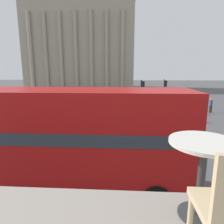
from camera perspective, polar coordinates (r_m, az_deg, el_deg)
double_decker_bus at (r=8.24m, az=-17.30°, el=-6.44°), size 10.86×2.63×4.09m
cafe_dining_table at (r=1.97m, az=24.50°, el=-12.86°), size 0.60×0.60×0.73m
plaza_building_left at (r=57.65m, az=-8.63°, el=17.94°), size 28.38×14.57×22.22m
traffic_light_near at (r=11.65m, az=-8.37°, el=-1.53°), size 0.42×0.24×3.21m
traffic_light_mid at (r=17.84m, az=8.50°, el=4.59°), size 0.42×0.24×3.96m
traffic_light_far at (r=24.05m, az=14.80°, el=5.86°), size 0.42×0.24×3.76m
car_maroon at (r=23.51m, az=16.26°, el=1.32°), size 4.20×1.93×1.35m
pedestrian_blue at (r=25.59m, az=26.41°, el=1.90°), size 0.32×0.32×1.63m
pedestrian_white at (r=20.22m, az=21.06°, el=-0.05°), size 0.32×0.32×1.59m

